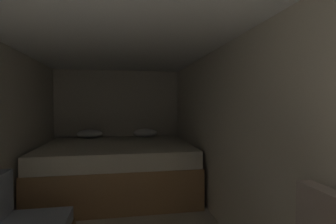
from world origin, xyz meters
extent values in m
cube|color=beige|center=(0.00, 4.82, 1.05)|extent=(2.51, 0.05, 2.09)
cube|color=beige|center=(1.23, 2.12, 1.05)|extent=(0.05, 5.34, 2.09)
cube|color=white|center=(0.00, 2.12, 2.12)|extent=(2.51, 5.34, 0.05)
cube|color=#9E7247|center=(0.00, 3.79, 0.28)|extent=(2.29, 1.89, 0.56)
cube|color=beige|center=(0.00, 3.79, 0.68)|extent=(2.25, 1.85, 0.24)
ellipsoid|color=white|center=(-0.52, 4.54, 0.87)|extent=(0.46, 0.30, 0.16)
ellipsoid|color=white|center=(0.52, 4.54, 0.87)|extent=(0.46, 0.30, 0.16)
camera|label=1|loc=(0.07, -0.37, 1.42)|focal=27.35mm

